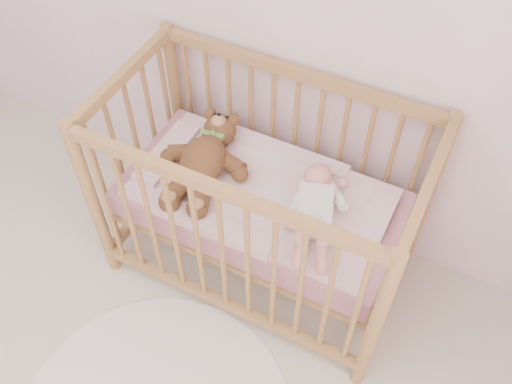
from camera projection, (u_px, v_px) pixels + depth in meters
The scene contains 5 objects.
crib at pixel (261, 201), 2.52m from camera, with size 1.36×0.76×1.00m, color #A87E47, non-canonical shape.
mattress at pixel (261, 204), 2.54m from camera, with size 1.22×0.62×0.13m, color #C37A94.
blanket at pixel (261, 193), 2.48m from camera, with size 1.10×0.58×0.06m, color pink, non-canonical shape.
baby at pixel (315, 206), 2.34m from camera, with size 0.27×0.55×0.13m, color white, non-canonical shape.
teddy_bear at pixel (203, 162), 2.48m from camera, with size 0.42×0.60×0.17m, color brown, non-canonical shape.
Camera 1 is at (1.12, 0.18, 2.47)m, focal length 40.00 mm.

